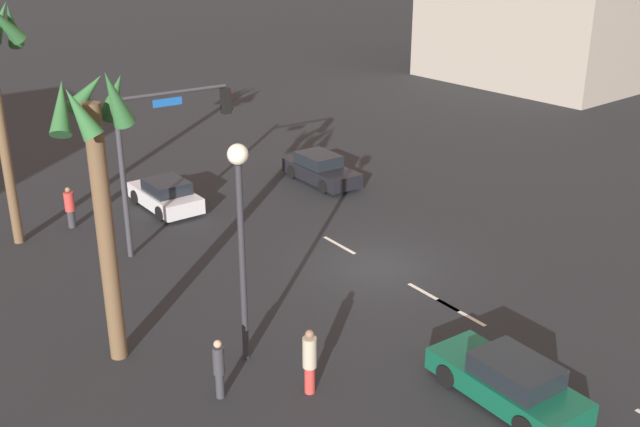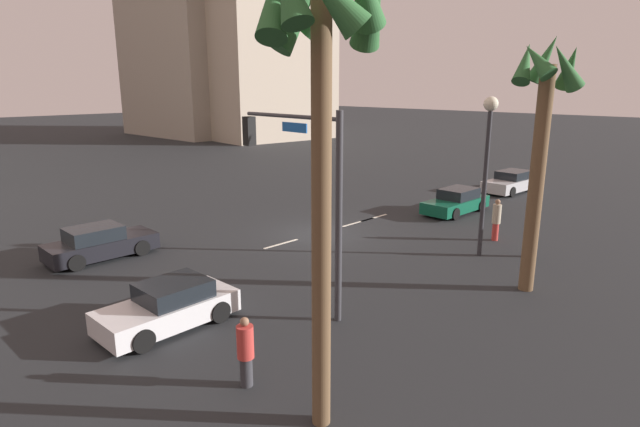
{
  "view_description": "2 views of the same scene",
  "coord_description": "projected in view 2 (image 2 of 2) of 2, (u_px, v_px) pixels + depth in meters",
  "views": [
    {
      "loc": [
        -18.77,
        15.95,
        11.83
      ],
      "look_at": [
        1.99,
        1.1,
        1.65
      ],
      "focal_mm": 42.45,
      "sensor_mm": 36.0,
      "label": 1
    },
    {
      "loc": [
        16.28,
        16.41,
        6.79
      ],
      "look_at": [
        1.45,
        1.6,
        1.52
      ],
      "focal_mm": 28.86,
      "sensor_mm": 36.0,
      "label": 2
    }
  ],
  "objects": [
    {
      "name": "lane_stripe_2",
      "position": [
        374.0,
        218.0,
        26.93
      ],
      "size": [
        2.11,
        0.14,
        0.01
      ],
      "primitive_type": "cube",
      "color": "silver",
      "rests_on": "ground_plane"
    },
    {
      "name": "building_3",
      "position": [
        203.0,
        34.0,
        70.41
      ],
      "size": [
        16.95,
        18.42,
        27.09
      ],
      "primitive_type": "cube",
      "rotation": [
        0.0,
        0.0,
        0.03
      ],
      "color": "#9E9384",
      "rests_on": "ground_plane"
    },
    {
      "name": "lane_stripe_0",
      "position": [
        497.0,
        183.0,
        36.43
      ],
      "size": [
        2.25,
        0.14,
        0.01
      ],
      "primitive_type": "cube",
      "color": "silver",
      "rests_on": "ground_plane"
    },
    {
      "name": "car_3",
      "position": [
        511.0,
        182.0,
        33.38
      ],
      "size": [
        4.58,
        2.08,
        1.36
      ],
      "color": "#B7B7BC",
      "rests_on": "ground_plane"
    },
    {
      "name": "building_2",
      "position": [
        253.0,
        13.0,
        65.34
      ],
      "size": [
        16.24,
        17.87,
        31.36
      ],
      "primitive_type": "cube",
      "rotation": [
        0.0,
        0.0,
        -0.09
      ],
      "color": "#B2A38E",
      "rests_on": "ground_plane"
    },
    {
      "name": "palm_tree_1",
      "position": [
        324.0,
        58.0,
        8.99
      ],
      "size": [
        2.6,
        2.65,
        9.28
      ],
      "color": "brown",
      "rests_on": "ground_plane"
    },
    {
      "name": "streetlamp",
      "position": [
        488.0,
        147.0,
        19.98
      ],
      "size": [
        0.56,
        0.56,
        6.36
      ],
      "color": "#2D2D33",
      "rests_on": "ground_plane"
    },
    {
      "name": "car_0",
      "position": [
        456.0,
        202.0,
        27.9
      ],
      "size": [
        4.33,
        1.86,
        1.32
      ],
      "color": "#0F5138",
      "rests_on": "ground_plane"
    },
    {
      "name": "lane_stripe_3",
      "position": [
        358.0,
        222.0,
        26.07
      ],
      "size": [
        2.38,
        0.14,
        0.01
      ],
      "primitive_type": "cube",
      "color": "silver",
      "rests_on": "ground_plane"
    },
    {
      "name": "pedestrian_1",
      "position": [
        530.0,
        235.0,
        20.65
      ],
      "size": [
        0.37,
        0.37,
        1.71
      ],
      "color": "#333338",
      "rests_on": "ground_plane"
    },
    {
      "name": "palm_tree_0",
      "position": [
        543.0,
        117.0,
        16.16
      ],
      "size": [
        2.24,
        2.28,
        8.4
      ],
      "color": "brown",
      "rests_on": "ground_plane"
    },
    {
      "name": "ground_plane",
      "position": [
        318.0,
        234.0,
        24.07
      ],
      "size": [
        220.0,
        220.0,
        0.0
      ],
      "primitive_type": "plane",
      "color": "#232628"
    },
    {
      "name": "car_1",
      "position": [
        100.0,
        244.0,
        20.53
      ],
      "size": [
        4.18,
        1.83,
        1.34
      ],
      "color": "black",
      "rests_on": "ground_plane"
    },
    {
      "name": "lane_stripe_4",
      "position": [
        281.0,
        244.0,
        22.52
      ],
      "size": [
        1.93,
        0.14,
        0.01
      ],
      "primitive_type": "cube",
      "color": "silver",
      "rests_on": "ground_plane"
    },
    {
      "name": "pedestrian_2",
      "position": [
        496.0,
        219.0,
        22.84
      ],
      "size": [
        0.51,
        0.51,
        1.88
      ],
      "color": "#BF3833",
      "rests_on": "ground_plane"
    },
    {
      "name": "lane_stripe_1",
      "position": [
        448.0,
        197.0,
        31.92
      ],
      "size": [
        2.08,
        0.14,
        0.01
      ],
      "primitive_type": "cube",
      "color": "silver",
      "rests_on": "ground_plane"
    },
    {
      "name": "car_2",
      "position": [
        169.0,
        307.0,
        14.73
      ],
      "size": [
        3.94,
        1.92,
        1.31
      ],
      "color": "silver",
      "rests_on": "ground_plane"
    },
    {
      "name": "pedestrian_0",
      "position": [
        246.0,
        351.0,
        11.73
      ],
      "size": [
        0.45,
        0.45,
        1.71
      ],
      "color": "#333338",
      "rests_on": "ground_plane"
    },
    {
      "name": "traffic_signal",
      "position": [
        303.0,
        176.0,
        15.33
      ],
      "size": [
        0.41,
        4.57,
        6.12
      ],
      "color": "#38383D",
      "rests_on": "ground_plane"
    }
  ]
}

